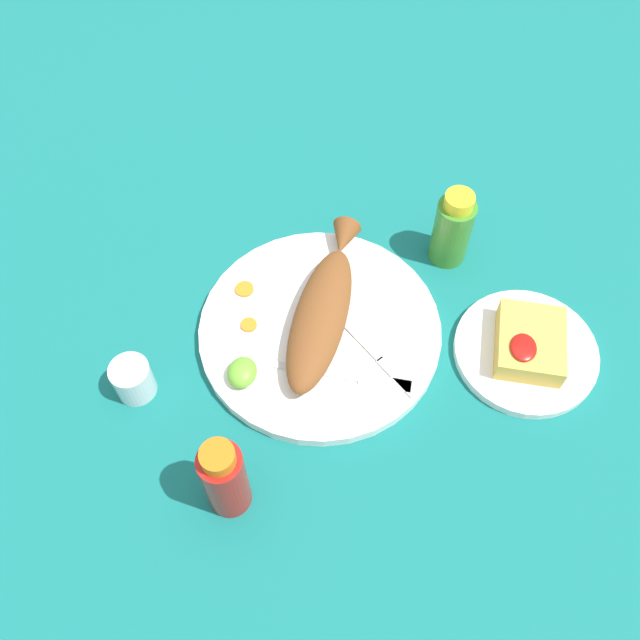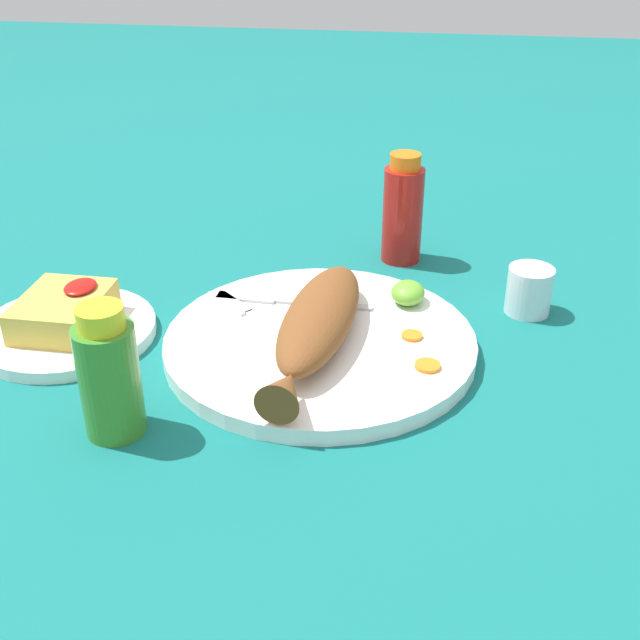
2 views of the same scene
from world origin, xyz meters
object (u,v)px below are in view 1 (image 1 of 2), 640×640
at_px(hot_sauce_bottle_red, 225,478).
at_px(side_plate_fries, 526,352).
at_px(main_plate, 320,331).
at_px(fried_fish, 323,310).
at_px(hot_sauce_bottle_green, 452,229).
at_px(fork_near, 376,353).
at_px(salt_cup, 134,381).
at_px(fork_far, 352,377).

xyz_separation_m(hot_sauce_bottle_red, side_plate_fries, (-0.27, 0.36, -0.06)).
relative_size(main_plate, side_plate_fries, 1.71).
distance_m(fried_fish, hot_sauce_bottle_green, 0.23).
height_order(fork_near, salt_cup, salt_cup).
relative_size(fork_near, hot_sauce_bottle_red, 1.01).
bearing_deg(fried_fish, main_plate, 0.00).
bearing_deg(side_plate_fries, hot_sauce_bottle_red, -53.14).
bearing_deg(fried_fish, side_plate_fries, 94.45).
relative_size(salt_cup, side_plate_fries, 0.29).
xyz_separation_m(fried_fish, hot_sauce_bottle_green, (-0.16, 0.16, 0.02)).
relative_size(fork_near, hot_sauce_bottle_green, 1.13).
bearing_deg(side_plate_fries, fork_near, -77.76).
height_order(fork_far, hot_sauce_bottle_green, hot_sauce_bottle_green).
height_order(fried_fish, hot_sauce_bottle_red, hot_sauce_bottle_red).
bearing_deg(hot_sauce_bottle_red, salt_cup, -127.95).
relative_size(main_plate, salt_cup, 5.99).
bearing_deg(main_plate, hot_sauce_bottle_green, 136.02).
distance_m(fried_fish, side_plate_fries, 0.29).
relative_size(fork_far, hot_sauce_bottle_green, 1.42).
distance_m(main_plate, fried_fish, 0.04).
bearing_deg(hot_sauce_bottle_red, hot_sauce_bottle_green, 150.92).
xyz_separation_m(fork_near, side_plate_fries, (-0.04, 0.20, -0.01)).
bearing_deg(fried_fish, salt_cup, -54.11).
xyz_separation_m(fried_fish, hot_sauce_bottle_red, (0.27, -0.07, 0.03)).
xyz_separation_m(hot_sauce_bottle_green, side_plate_fries, (0.16, 0.12, -0.05)).
bearing_deg(fork_far, salt_cup, -167.80).
xyz_separation_m(main_plate, hot_sauce_bottle_green, (-0.17, 0.17, 0.05)).
distance_m(fork_far, side_plate_fries, 0.25).
xyz_separation_m(fried_fish, fork_far, (0.09, 0.05, -0.02)).
xyz_separation_m(fork_far, hot_sauce_bottle_green, (-0.24, 0.11, 0.04)).
relative_size(fried_fish, fork_near, 1.96).
relative_size(hot_sauce_bottle_red, side_plate_fries, 0.74).
bearing_deg(fork_near, main_plate, -157.51).
bearing_deg(main_plate, fork_far, 38.09).
relative_size(main_plate, hot_sauce_bottle_green, 2.59).
relative_size(fried_fish, fork_far, 1.56).
height_order(fork_far, side_plate_fries, fork_far).
bearing_deg(main_plate, fried_fish, 175.72).
xyz_separation_m(salt_cup, side_plate_fries, (-0.14, 0.52, -0.02)).
xyz_separation_m(main_plate, hot_sauce_bottle_red, (0.25, -0.07, 0.06)).
height_order(main_plate, fork_near, fork_near).
bearing_deg(main_plate, salt_cup, -61.04).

